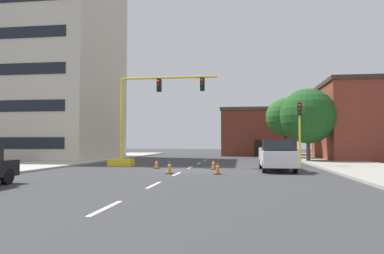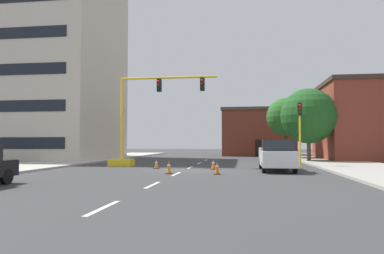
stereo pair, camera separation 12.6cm
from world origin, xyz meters
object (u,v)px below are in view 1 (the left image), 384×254
at_px(traffic_cone_roadside_c, 156,164).
at_px(tree_right_mid, 308,116).
at_px(tree_right_far, 285,117).
at_px(pickup_truck_white, 277,156).
at_px(traffic_signal_gantry, 134,138).
at_px(traffic_light_pole_right, 300,120).
at_px(traffic_cone_roadside_b, 214,164).
at_px(traffic_cone_roadside_d, 218,168).
at_px(traffic_cone_roadside_a, 169,167).

bearing_deg(traffic_cone_roadside_c, tree_right_mid, 41.26).
bearing_deg(tree_right_far, traffic_cone_roadside_c, -121.59).
bearing_deg(pickup_truck_white, traffic_signal_gantry, 163.19).
bearing_deg(traffic_signal_gantry, tree_right_mid, 30.56).
height_order(tree_right_mid, traffic_cone_roadside_c, tree_right_mid).
relative_size(tree_right_mid, pickup_truck_white, 1.28).
relative_size(traffic_light_pole_right, traffic_cone_roadside_c, 7.51).
bearing_deg(tree_right_mid, pickup_truck_white, -109.02).
height_order(traffic_cone_roadside_b, traffic_cone_roadside_d, traffic_cone_roadside_d).
relative_size(traffic_signal_gantry, traffic_cone_roadside_a, 10.68).
bearing_deg(traffic_light_pole_right, traffic_cone_roadside_d, -127.62).
relative_size(tree_right_mid, tree_right_far, 1.00).
bearing_deg(traffic_signal_gantry, traffic_cone_roadside_c, -43.51).
bearing_deg(traffic_signal_gantry, traffic_cone_roadside_d, -42.50).
height_order(pickup_truck_white, traffic_cone_roadside_c, pickup_truck_white).
relative_size(traffic_cone_roadside_b, traffic_cone_roadside_c, 1.07).
distance_m(traffic_light_pole_right, traffic_cone_roadside_b, 7.87).
relative_size(traffic_signal_gantry, traffic_cone_roadside_c, 12.97).
height_order(tree_right_far, traffic_cone_roadside_c, tree_right_far).
relative_size(traffic_signal_gantry, traffic_cone_roadside_b, 12.16).
distance_m(traffic_cone_roadside_c, traffic_cone_roadside_d, 6.09).
height_order(tree_right_far, traffic_cone_roadside_a, tree_right_far).
distance_m(tree_right_far, traffic_cone_roadside_b, 19.65).
bearing_deg(traffic_cone_roadside_a, traffic_cone_roadside_d, 2.06).
xyz_separation_m(traffic_light_pole_right, tree_right_mid, (1.89, 7.30, 0.79)).
bearing_deg(traffic_light_pole_right, traffic_cone_roadside_a, -138.48).
xyz_separation_m(traffic_cone_roadside_a, traffic_cone_roadside_c, (-1.76, 4.18, -0.07)).
height_order(tree_right_mid, tree_right_far, tree_right_mid).
height_order(traffic_cone_roadside_a, traffic_cone_roadside_d, traffic_cone_roadside_a).
height_order(tree_right_mid, traffic_cone_roadside_a, tree_right_mid).
bearing_deg(traffic_cone_roadside_c, traffic_cone_roadside_b, -3.72).
bearing_deg(pickup_truck_white, traffic_cone_roadside_c, 173.03).
bearing_deg(traffic_light_pole_right, tree_right_mid, 75.52).
distance_m(tree_right_mid, pickup_truck_white, 12.75).
distance_m(traffic_signal_gantry, tree_right_mid, 16.84).
bearing_deg(pickup_truck_white, traffic_cone_roadside_a, -153.41).
bearing_deg(tree_right_mid, traffic_cone_roadside_b, -126.69).
distance_m(pickup_truck_white, traffic_cone_roadside_b, 4.22).
bearing_deg(traffic_cone_roadside_d, traffic_cone_roadside_b, 97.80).
xyz_separation_m(tree_right_far, pickup_truck_white, (-2.73, -18.63, -3.74)).
bearing_deg(traffic_cone_roadside_a, traffic_light_pole_right, 41.52).
bearing_deg(traffic_signal_gantry, traffic_cone_roadside_a, -57.56).
xyz_separation_m(tree_right_mid, traffic_cone_roadside_c, (-12.13, -10.64, -4.01)).
distance_m(traffic_cone_roadside_a, traffic_cone_roadside_c, 4.53).
xyz_separation_m(tree_right_far, traffic_cone_roadside_a, (-9.09, -21.81, -4.33)).
bearing_deg(traffic_cone_roadside_b, traffic_light_pole_right, 29.97).
distance_m(tree_right_mid, traffic_cone_roadside_d, 17.03).
bearing_deg(traffic_signal_gantry, traffic_cone_roadside_b, -20.99).
relative_size(traffic_cone_roadside_a, traffic_cone_roadside_d, 1.11).
distance_m(pickup_truck_white, traffic_cone_roadside_d, 4.77).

